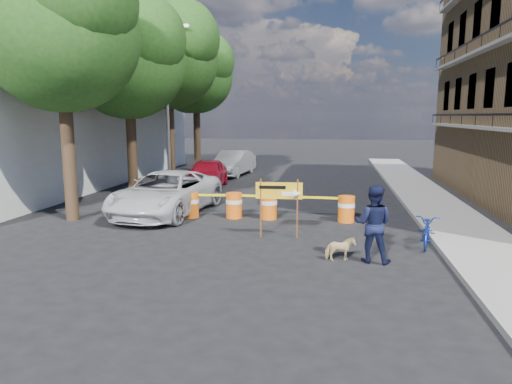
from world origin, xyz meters
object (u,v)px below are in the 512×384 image
(barrel_far_left, at_px, (191,204))
(suv_white, at_px, (166,193))
(barrel_mid_left, at_px, (234,205))
(pedestrian, at_px, (373,224))
(sedan_red, at_px, (207,174))
(dog, at_px, (340,249))
(barrel_mid_right, at_px, (269,206))
(barrel_far_right, at_px, (346,208))
(bicycle, at_px, (428,215))
(detour_sign, at_px, (285,195))
(sedan_silver, at_px, (233,163))

(barrel_far_left, xyz_separation_m, suv_white, (-1.07, 0.42, 0.31))
(barrel_mid_left, distance_m, pedestrian, 6.20)
(sedan_red, bearing_deg, pedestrian, -62.09)
(dog, relative_size, suv_white, 0.13)
(barrel_mid_right, distance_m, suv_white, 3.88)
(barrel_far_right, bearing_deg, pedestrian, -82.98)
(bicycle, height_order, dog, bicycle)
(dog, height_order, sedan_red, sedan_red)
(barrel_far_right, bearing_deg, bicycle, -50.33)
(detour_sign, relative_size, sedan_silver, 0.39)
(barrel_far_left, distance_m, suv_white, 1.19)
(barrel_mid_left, bearing_deg, barrel_mid_right, 1.65)
(barrel_far_left, xyz_separation_m, bicycle, (7.63, -2.40, 0.43))
(barrel_far_left, xyz_separation_m, detour_sign, (3.61, -2.23, 0.82))
(barrel_far_left, relative_size, detour_sign, 0.51)
(barrel_mid_left, relative_size, sedan_red, 0.21)
(barrel_far_left, relative_size, sedan_red, 0.21)
(barrel_far_left, distance_m, dog, 6.68)
(barrel_far_right, bearing_deg, sedan_silver, 119.52)
(detour_sign, distance_m, sedan_red, 10.10)
(barrel_far_right, bearing_deg, dog, -93.31)
(sedan_red, bearing_deg, detour_sign, -67.41)
(barrel_mid_right, bearing_deg, sedan_red, 122.36)
(bicycle, bearing_deg, detour_sign, -170.10)
(detour_sign, xyz_separation_m, pedestrian, (2.39, -1.86, -0.33))
(suv_white, bearing_deg, barrel_far_right, 3.87)
(detour_sign, xyz_separation_m, dog, (1.61, -1.93, -0.99))
(pedestrian, height_order, sedan_red, pedestrian)
(suv_white, distance_m, sedan_silver, 11.34)
(barrel_far_right, xyz_separation_m, bicycle, (2.16, -2.60, 0.43))
(barrel_mid_left, distance_m, bicycle, 6.63)
(pedestrian, height_order, dog, pedestrian)
(barrel_mid_right, relative_size, pedestrian, 0.47)
(barrel_far_left, distance_m, pedestrian, 7.28)
(dog, bearing_deg, pedestrian, -102.65)
(barrel_mid_right, distance_m, barrel_far_right, 2.68)
(barrel_far_left, bearing_deg, sedan_red, 100.73)
(barrel_far_right, distance_m, detour_sign, 3.17)
(barrel_far_left, bearing_deg, suv_white, 158.71)
(barrel_far_left, bearing_deg, bicycle, -17.48)
(barrel_far_right, distance_m, pedestrian, 4.36)
(barrel_mid_right, bearing_deg, bicycle, -28.42)
(bicycle, relative_size, dog, 2.47)
(barrel_mid_right, distance_m, detour_sign, 2.71)
(barrel_mid_right, xyz_separation_m, bicycle, (4.84, -2.62, 0.43))
(dog, bearing_deg, suv_white, 36.03)
(barrel_mid_left, height_order, barrel_far_right, same)
(barrel_far_right, height_order, suv_white, suv_white)
(barrel_far_left, distance_m, bicycle, 8.01)
(barrel_far_left, bearing_deg, barrel_far_right, 2.09)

